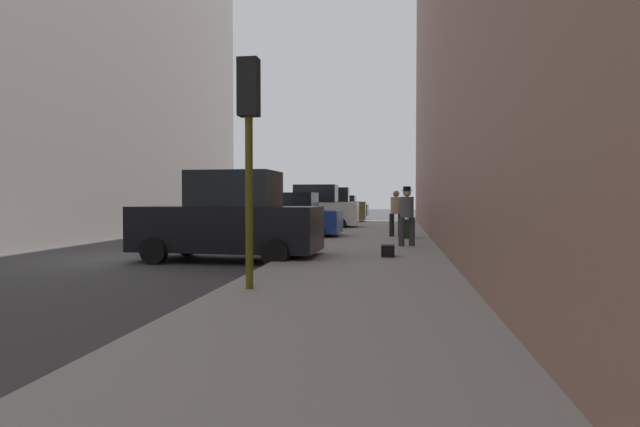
# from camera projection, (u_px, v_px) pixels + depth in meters

# --- Properties ---
(ground_plane) EXTENTS (120.00, 120.00, 0.00)m
(ground_plane) POSITION_uv_depth(u_px,v_px,m) (135.00, 258.00, 13.09)
(ground_plane) COLOR #38383A
(sidewalk) EXTENTS (4.00, 40.00, 0.15)m
(sidewalk) POSITION_uv_depth(u_px,v_px,m) (364.00, 260.00, 12.19)
(sidewalk) COLOR gray
(sidewalk) RESTS_ON ground_plane
(parked_black_suv) EXTENTS (4.66, 2.18, 2.25)m
(parked_black_suv) POSITION_uv_depth(u_px,v_px,m) (229.00, 220.00, 12.47)
(parked_black_suv) COLOR black
(parked_black_suv) RESTS_ON ground_plane
(parked_blue_sedan) EXTENTS (4.23, 2.12, 1.79)m
(parked_blue_sedan) POSITION_uv_depth(u_px,v_px,m) (287.00, 217.00, 19.05)
(parked_blue_sedan) COLOR navy
(parked_blue_sedan) RESTS_ON ground_plane
(parked_white_van) EXTENTS (4.62, 2.09, 2.25)m
(parked_white_van) POSITION_uv_depth(u_px,v_px,m) (313.00, 209.00, 25.06)
(parked_white_van) COLOR silver
(parked_white_van) RESTS_ON ground_plane
(parked_bronze_suv) EXTENTS (4.66, 2.18, 2.25)m
(parked_bronze_suv) POSITION_uv_depth(u_px,v_px,m) (330.00, 207.00, 31.46)
(parked_bronze_suv) COLOR brown
(parked_bronze_suv) RESTS_ON ground_plane
(parked_dark_green_sedan) EXTENTS (4.21, 2.08, 1.79)m
(parked_dark_green_sedan) POSITION_uv_depth(u_px,v_px,m) (341.00, 208.00, 37.58)
(parked_dark_green_sedan) COLOR #193828
(parked_dark_green_sedan) RESTS_ON ground_plane
(fire_hydrant) EXTENTS (0.42, 0.22, 0.70)m
(fire_hydrant) POSITION_uv_depth(u_px,v_px,m) (333.00, 227.00, 18.69)
(fire_hydrant) COLOR red
(fire_hydrant) RESTS_ON sidewalk
(traffic_light) EXTENTS (0.32, 0.32, 3.60)m
(traffic_light) POSITION_uv_depth(u_px,v_px,m) (249.00, 122.00, 7.77)
(traffic_light) COLOR #514C0F
(traffic_light) RESTS_ON sidewalk
(pedestrian_in_tan_coat) EXTENTS (0.52, 0.44, 1.71)m
(pedestrian_in_tan_coat) POSITION_uv_depth(u_px,v_px,m) (396.00, 211.00, 18.56)
(pedestrian_in_tan_coat) COLOR black
(pedestrian_in_tan_coat) RESTS_ON sidewalk
(pedestrian_with_beanie) EXTENTS (0.53, 0.50, 1.78)m
(pedestrian_with_beanie) POSITION_uv_depth(u_px,v_px,m) (407.00, 213.00, 14.83)
(pedestrian_with_beanie) COLOR #333338
(pedestrian_with_beanie) RESTS_ON sidewalk
(rolling_suitcase) EXTENTS (0.44, 0.61, 1.04)m
(rolling_suitcase) POSITION_uv_depth(u_px,v_px,m) (408.00, 229.00, 17.81)
(rolling_suitcase) COLOR black
(rolling_suitcase) RESTS_ON sidewalk
(duffel_bag) EXTENTS (0.32, 0.44, 0.28)m
(duffel_bag) POSITION_uv_depth(u_px,v_px,m) (388.00, 251.00, 12.19)
(duffel_bag) COLOR black
(duffel_bag) RESTS_ON sidewalk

